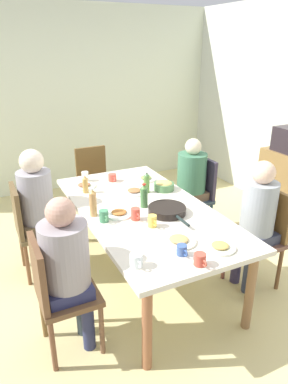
{
  "coord_description": "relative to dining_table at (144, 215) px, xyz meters",
  "views": [
    {
      "loc": [
        2.54,
        -1.23,
        2.05
      ],
      "look_at": [
        0.0,
        0.0,
        0.87
      ],
      "focal_mm": 33.13,
      "sensor_mm": 36.0,
      "label": 1
    }
  ],
  "objects": [
    {
      "name": "ground_plane",
      "position": [
        0.0,
        0.0,
        -0.66
      ],
      "size": [
        6.3,
        6.3,
        0.0
      ],
      "primitive_type": "plane",
      "color": "#CEC081"
    },
    {
      "name": "wall_left",
      "position": [
        -2.69,
        0.0,
        0.64
      ],
      "size": [
        0.12,
        4.87,
        2.6
      ],
      "primitive_type": "cube",
      "color": "silver",
      "rests_on": "ground_plane"
    },
    {
      "name": "dining_table",
      "position": [
        0.0,
        0.0,
        0.0
      ],
      "size": [
        2.07,
        1.06,
        0.72
      ],
      "color": "beige",
      "rests_on": "ground_plane"
    },
    {
      "name": "chair_0",
      "position": [
        -0.52,
        -0.91,
        -0.15
      ],
      "size": [
        0.4,
        0.4,
        0.9
      ],
      "color": "brown",
      "rests_on": "ground_plane"
    },
    {
      "name": "person_0",
      "position": [
        -0.52,
        -0.82,
        0.08
      ],
      "size": [
        0.3,
        0.3,
        1.23
      ],
      "color": "brown",
      "rests_on": "ground_plane"
    },
    {
      "name": "chair_1",
      "position": [
        -0.52,
        0.91,
        -0.15
      ],
      "size": [
        0.4,
        0.4,
        0.9
      ],
      "color": "#283747",
      "rests_on": "ground_plane"
    },
    {
      "name": "person_1",
      "position": [
        -0.52,
        0.82,
        0.03
      ],
      "size": [
        0.32,
        0.32,
        1.14
      ],
      "color": "brown",
      "rests_on": "ground_plane"
    },
    {
      "name": "chair_2",
      "position": [
        0.52,
        -0.91,
        -0.15
      ],
      "size": [
        0.4,
        0.4,
        0.9
      ],
      "color": "brown",
      "rests_on": "ground_plane"
    },
    {
      "name": "person_2",
      "position": [
        0.52,
        -0.82,
        0.06
      ],
      "size": [
        0.32,
        0.32,
        1.18
      ],
      "color": "#2E3B44",
      "rests_on": "ground_plane"
    },
    {
      "name": "chair_3",
      "position": [
        -1.42,
        0.0,
        -0.15
      ],
      "size": [
        0.4,
        0.4,
        0.9
      ],
      "color": "brown",
      "rests_on": "ground_plane"
    },
    {
      "name": "chair_4",
      "position": [
        0.52,
        0.91,
        -0.15
      ],
      "size": [
        0.4,
        0.4,
        0.9
      ],
      "color": "brown",
      "rests_on": "ground_plane"
    },
    {
      "name": "person_4",
      "position": [
        0.52,
        0.82,
        0.05
      ],
      "size": [
        0.3,
        0.3,
        1.19
      ],
      "color": "#313B55",
      "rests_on": "ground_plane"
    },
    {
      "name": "plate_0",
      "position": [
        -0.71,
        -0.33,
        0.08
      ],
      "size": [
        0.23,
        0.23,
        0.04
      ],
      "color": "silver",
      "rests_on": "dining_table"
    },
    {
      "name": "plate_1",
      "position": [
        -0.35,
        0.06,
        0.08
      ],
      "size": [
        0.23,
        0.23,
        0.04
      ],
      "color": "white",
      "rests_on": "dining_table"
    },
    {
      "name": "plate_2",
      "position": [
        0.64,
        -0.03,
        0.08
      ],
      "size": [
        0.25,
        0.25,
        0.04
      ],
      "color": "silver",
      "rests_on": "dining_table"
    },
    {
      "name": "plate_3",
      "position": [
        0.04,
        -0.25,
        0.08
      ],
      "size": [
        0.23,
        0.23,
        0.04
      ],
      "color": "white",
      "rests_on": "dining_table"
    },
    {
      "name": "plate_4",
      "position": [
        -0.62,
        0.32,
        0.08
      ],
      "size": [
        0.21,
        0.21,
        0.04
      ],
      "color": "silver",
      "rests_on": "dining_table"
    },
    {
      "name": "plate_5",
      "position": [
        0.84,
        0.19,
        0.08
      ],
      "size": [
        0.22,
        0.22,
        0.04
      ],
      "color": "silver",
      "rests_on": "dining_table"
    },
    {
      "name": "bowl_0",
      "position": [
        -0.29,
        0.36,
        0.11
      ],
      "size": [
        0.2,
        0.2,
        0.09
      ],
      "color": "#4C7A49",
      "rests_on": "dining_table"
    },
    {
      "name": "serving_pan",
      "position": [
        0.19,
        0.13,
        0.1
      ],
      "size": [
        0.5,
        0.32,
        0.06
      ],
      "color": "black",
      "rests_on": "dining_table"
    },
    {
      "name": "cup_0",
      "position": [
        0.79,
        -0.1,
        0.1
      ],
      "size": [
        0.11,
        0.07,
        0.07
      ],
      "color": "#3C5994",
      "rests_on": "dining_table"
    },
    {
      "name": "cup_1",
      "position": [
        0.78,
        -0.43,
        0.11
      ],
      "size": [
        0.12,
        0.08,
        0.09
      ],
      "color": "white",
      "rests_on": "dining_table"
    },
    {
      "name": "cup_2",
      "position": [
        0.95,
        -0.06,
        0.11
      ],
      "size": [
        0.12,
        0.08,
        0.08
      ],
      "color": "#C34A39",
      "rests_on": "dining_table"
    },
    {
      "name": "cup_3",
      "position": [
        0.34,
        -0.09,
        0.12
      ],
      "size": [
        0.11,
        0.07,
        0.1
      ],
      "color": "#E4C350",
      "rests_on": "dining_table"
    },
    {
      "name": "cup_4",
      "position": [
        -0.74,
        -0.01,
        0.11
      ],
      "size": [
        0.12,
        0.09,
        0.08
      ],
      "color": "#D34F3F",
      "rests_on": "dining_table"
    },
    {
      "name": "cup_5",
      "position": [
        0.17,
        -0.16,
        0.12
      ],
      "size": [
        0.11,
        0.07,
        0.1
      ],
      "color": "#CF4C3C",
      "rests_on": "dining_table"
    },
    {
      "name": "cup_6",
      "position": [
        -0.87,
        -0.27,
        0.12
      ],
      "size": [
        0.11,
        0.07,
        0.1
      ],
      "color": "white",
      "rests_on": "dining_table"
    },
    {
      "name": "cup_7",
      "position": [
        0.1,
        -0.41,
        0.12
      ],
      "size": [
        0.11,
        0.07,
        0.1
      ],
      "color": "#43865D",
      "rests_on": "dining_table"
    },
    {
      "name": "bottle_0",
      "position": [
        -0.02,
        0.01,
        0.17
      ],
      "size": [
        0.07,
        0.07,
        0.22
      ],
      "color": "#437640",
      "rests_on": "dining_table"
    },
    {
      "name": "bottle_1",
      "position": [
        -0.31,
        0.18,
        0.17
      ],
      "size": [
        0.06,
        0.06,
        0.21
      ],
      "color": "#55863A",
      "rests_on": "dining_table"
    },
    {
      "name": "bottle_2",
      "position": [
        -0.04,
        -0.45,
        0.19
      ],
      "size": [
        0.06,
        0.06,
        0.25
      ],
      "color": "tan",
      "rests_on": "dining_table"
    },
    {
      "name": "bottle_3",
      "position": [
        -0.56,
        -0.36,
        0.15
      ],
      "size": [
        0.05,
        0.05,
        0.18
      ],
      "color": "#C29345",
      "rests_on": "dining_table"
    }
  ]
}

